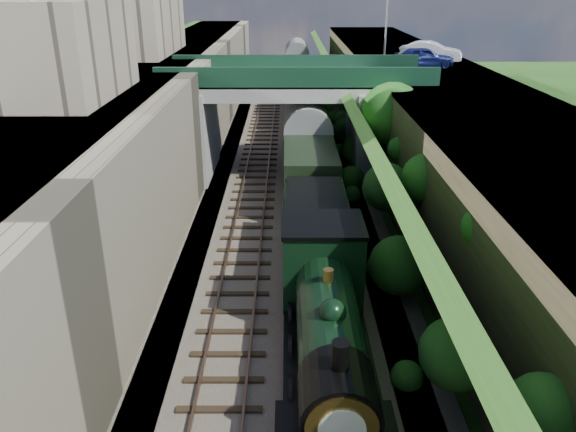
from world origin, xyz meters
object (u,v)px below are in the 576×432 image
object	(u,v)px
car_blue	(424,57)
locomotive	(327,324)
car_silver	(431,52)
lamppost	(388,12)
tender	(316,233)
tree	(393,117)
road_bridge	(303,113)

from	to	relation	value
car_blue	locomotive	xyz separation A→B (m)	(-8.01, -24.42, -5.04)
car_silver	locomotive	xyz separation A→B (m)	(-9.11, -27.13, -5.08)
car_blue	locomotive	world-z (taller)	car_blue
car_silver	lamppost	bearing A→B (deg)	80.62
car_blue	locomotive	size ratio (longest dim) A/B	0.39
car_silver	locomotive	size ratio (longest dim) A/B	0.43
car_blue	locomotive	bearing A→B (deg)	157.49
lamppost	tender	xyz separation A→B (m)	(-6.07, -21.24, -7.95)
tree	car_silver	distance (m)	11.80
road_bridge	lamppost	size ratio (longest dim) A/B	2.67
locomotive	tree	bearing A→B (deg)	73.99
locomotive	tender	world-z (taller)	locomotive
tree	car_blue	world-z (taller)	car_blue
tree	car_blue	size ratio (longest dim) A/B	1.66
road_bridge	car_blue	bearing A→B (deg)	27.68
lamppost	locomotive	world-z (taller)	lamppost
tree	locomotive	world-z (taller)	tree
car_silver	tender	xyz separation A→B (m)	(-9.11, -19.77, -5.36)
car_silver	locomotive	world-z (taller)	car_silver
road_bridge	car_silver	world-z (taller)	car_silver
tree	car_silver	world-z (taller)	car_silver
road_bridge	tree	size ratio (longest dim) A/B	2.42
road_bridge	car_silver	distance (m)	12.07
road_bridge	car_silver	xyz separation A→B (m)	(9.36, 7.04, 2.90)
locomotive	tender	distance (m)	7.37
lamppost	car_silver	size ratio (longest dim) A/B	1.36
tree	car_silver	xyz separation A→B (m)	(4.39, 10.70, 2.33)
road_bridge	tree	xyz separation A→B (m)	(4.97, -3.66, 0.57)
tree	locomotive	xyz separation A→B (m)	(-4.71, -16.43, -2.75)
road_bridge	locomotive	xyz separation A→B (m)	(0.26, -20.09, -2.18)
road_bridge	tender	world-z (taller)	road_bridge
tender	tree	bearing A→B (deg)	62.53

